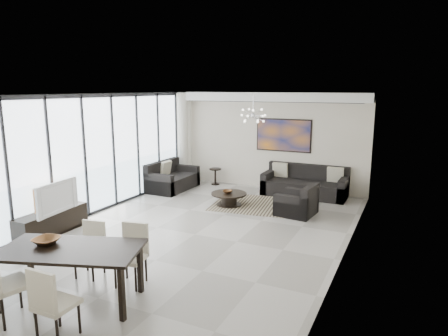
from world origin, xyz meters
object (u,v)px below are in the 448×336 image
Objects in this scene: sofa_main at (305,186)px; television at (53,197)px; coffee_table at (229,198)px; dining_table at (70,254)px; tv_console at (52,222)px.

sofa_main is 6.66m from television.
coffee_table is 5.38m from dining_table.
coffee_table is 4.31m from tv_console.
dining_table is (2.52, -1.85, 0.48)m from tv_console.
coffee_table is 0.82× the size of television.
sofa_main is at bearing 49.48° from coffee_table.
tv_console is 1.41× the size of television.
tv_console is at bearing -127.33° from sofa_main.
dining_table is at bearing -133.86° from television.
dining_table reaches higher than tv_console.
television is at bearing -16.15° from tv_console.
dining_table is at bearing -102.14° from sofa_main.
television is 2.97m from dining_table.
coffee_table is 2.39m from sofa_main.
coffee_table is 0.40× the size of sofa_main.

